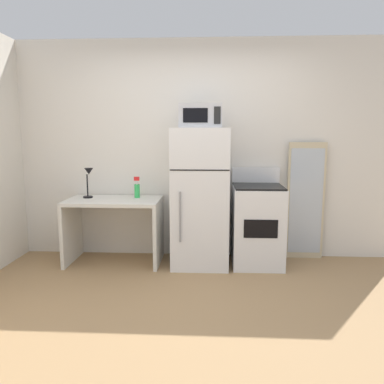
% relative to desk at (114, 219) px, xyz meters
% --- Properties ---
extents(ground_plane, '(12.00, 12.00, 0.00)m').
position_rel_desk_xyz_m(ground_plane, '(0.93, -1.32, -0.52)').
color(ground_plane, '#9E7A51').
extents(wall_back_white, '(5.00, 0.10, 2.60)m').
position_rel_desk_xyz_m(wall_back_white, '(0.93, 0.38, 0.78)').
color(wall_back_white, silver).
rests_on(wall_back_white, ground).
extents(desk, '(1.07, 0.62, 0.75)m').
position_rel_desk_xyz_m(desk, '(0.00, 0.00, 0.00)').
color(desk, silver).
rests_on(desk, ground).
extents(desk_lamp, '(0.14, 0.12, 0.35)m').
position_rel_desk_xyz_m(desk_lamp, '(-0.31, 0.07, 0.47)').
color(desk_lamp, black).
rests_on(desk_lamp, desk).
extents(spray_bottle, '(0.06, 0.06, 0.25)m').
position_rel_desk_xyz_m(spray_bottle, '(0.25, 0.12, 0.33)').
color(spray_bottle, green).
rests_on(spray_bottle, desk).
extents(refrigerator, '(0.64, 0.66, 1.56)m').
position_rel_desk_xyz_m(refrigerator, '(1.00, -0.00, 0.26)').
color(refrigerator, white).
rests_on(refrigerator, ground).
extents(microwave, '(0.46, 0.35, 0.26)m').
position_rel_desk_xyz_m(microwave, '(1.00, -0.02, 1.17)').
color(microwave, '#B7B7BC').
rests_on(microwave, refrigerator).
extents(oven_range, '(0.56, 0.61, 1.10)m').
position_rel_desk_xyz_m(oven_range, '(1.66, 0.01, -0.05)').
color(oven_range, white).
rests_on(oven_range, ground).
extents(leaning_mirror, '(0.44, 0.03, 1.40)m').
position_rel_desk_xyz_m(leaning_mirror, '(2.25, 0.27, 0.18)').
color(leaning_mirror, '#C6B793').
rests_on(leaning_mirror, ground).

